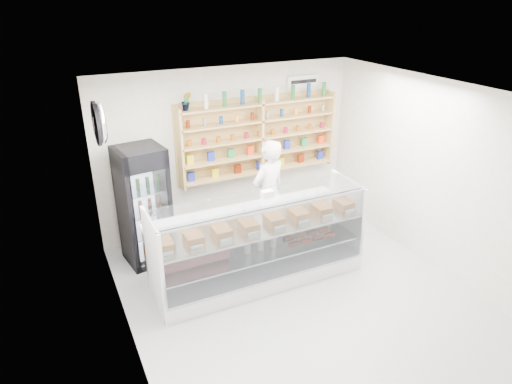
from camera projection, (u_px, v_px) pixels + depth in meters
room at (306, 208)px, 5.71m from camera, size 5.00×5.00×5.00m
display_counter at (258, 257)px, 6.59m from camera, size 3.04×0.91×1.32m
shop_worker at (268, 194)px, 7.29m from camera, size 0.76×0.62×1.81m
drinks_cooler at (144, 206)px, 6.84m from camera, size 0.75×0.73×1.85m
wall_shelving at (260, 138)px, 7.76m from camera, size 2.84×0.28×1.33m
potted_plant at (186, 101)px, 6.96m from camera, size 0.19×0.16×0.29m
security_mirror at (101, 123)px, 5.41m from camera, size 0.15×0.50×0.50m
wall_sign at (303, 81)px, 7.87m from camera, size 0.62×0.03×0.20m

